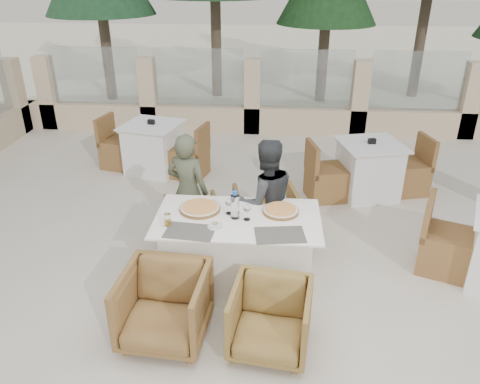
# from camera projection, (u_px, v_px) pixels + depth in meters

# --- Properties ---
(ground) EXTENTS (80.00, 80.00, 0.00)m
(ground) POSITION_uv_depth(u_px,v_px,m) (228.00, 282.00, 4.86)
(ground) COLOR beige
(ground) RESTS_ON ground
(sand_patch) EXTENTS (30.00, 16.00, 0.01)m
(sand_patch) POSITION_uv_depth(u_px,v_px,m) (265.00, 51.00, 17.37)
(sand_patch) COLOR #F6F0C9
(sand_patch) RESTS_ON ground
(perimeter_wall_far) EXTENTS (10.00, 0.34, 1.60)m
(perimeter_wall_far) POSITION_uv_depth(u_px,v_px,m) (252.00, 91.00, 8.79)
(perimeter_wall_far) COLOR beige
(perimeter_wall_far) RESTS_ON ground
(dining_table) EXTENTS (1.60, 0.90, 0.77)m
(dining_table) POSITION_uv_depth(u_px,v_px,m) (238.00, 251.00, 4.68)
(dining_table) COLOR white
(dining_table) RESTS_ON ground
(placemat_near_left) EXTENTS (0.48, 0.34, 0.00)m
(placemat_near_left) POSITION_uv_depth(u_px,v_px,m) (190.00, 231.00, 4.28)
(placemat_near_left) COLOR #58534B
(placemat_near_left) RESTS_ON dining_table
(placemat_near_right) EXTENTS (0.48, 0.36, 0.00)m
(placemat_near_right) POSITION_uv_depth(u_px,v_px,m) (280.00, 235.00, 4.23)
(placemat_near_right) COLOR #565249
(placemat_near_right) RESTS_ON dining_table
(pizza_left) EXTENTS (0.50, 0.50, 0.05)m
(pizza_left) POSITION_uv_depth(u_px,v_px,m) (200.00, 208.00, 4.64)
(pizza_left) COLOR #CC531B
(pizza_left) RESTS_ON dining_table
(pizza_right) EXTENTS (0.45, 0.45, 0.05)m
(pizza_right) POSITION_uv_depth(u_px,v_px,m) (281.00, 210.00, 4.60)
(pizza_right) COLOR #C8501B
(pizza_right) RESTS_ON dining_table
(water_bottle) EXTENTS (0.11, 0.11, 0.29)m
(water_bottle) POSITION_uv_depth(u_px,v_px,m) (235.00, 205.00, 4.45)
(water_bottle) COLOR #B7D8F0
(water_bottle) RESTS_ON dining_table
(wine_glass_centre) EXTENTS (0.10, 0.10, 0.18)m
(wine_glass_centre) POSITION_uv_depth(u_px,v_px,m) (229.00, 205.00, 4.55)
(wine_glass_centre) COLOR silver
(wine_glass_centre) RESTS_ON dining_table
(wine_glass_near) EXTENTS (0.10, 0.10, 0.18)m
(wine_glass_near) POSITION_uv_depth(u_px,v_px,m) (247.00, 211.00, 4.44)
(wine_glass_near) COLOR silver
(wine_glass_near) RESTS_ON dining_table
(beer_glass_left) EXTENTS (0.08, 0.08, 0.12)m
(beer_glass_left) POSITION_uv_depth(u_px,v_px,m) (168.00, 220.00, 4.35)
(beer_glass_left) COLOR gold
(beer_glass_left) RESTS_ON dining_table
(beer_glass_right) EXTENTS (0.08, 0.08, 0.13)m
(beer_glass_right) POSITION_uv_depth(u_px,v_px,m) (263.00, 197.00, 4.76)
(beer_glass_right) COLOR orange
(beer_glass_right) RESTS_ON dining_table
(olive_dish) EXTENTS (0.14, 0.14, 0.04)m
(olive_dish) POSITION_uv_depth(u_px,v_px,m) (215.00, 225.00, 4.35)
(olive_dish) COLOR silver
(olive_dish) RESTS_ON dining_table
(armchair_far_left) EXTENTS (0.75, 0.76, 0.56)m
(armchair_far_left) POSITION_uv_depth(u_px,v_px,m) (193.00, 223.00, 5.40)
(armchair_far_left) COLOR brown
(armchair_far_left) RESTS_ON ground
(armchair_far_right) EXTENTS (0.84, 0.86, 0.66)m
(armchair_far_right) POSITION_uv_depth(u_px,v_px,m) (266.00, 218.00, 5.40)
(armchair_far_right) COLOR olive
(armchair_far_right) RESTS_ON ground
(armchair_near_left) EXTENTS (0.77, 0.79, 0.67)m
(armchair_near_left) POSITION_uv_depth(u_px,v_px,m) (164.00, 306.00, 4.01)
(armchair_near_left) COLOR brown
(armchair_near_left) RESTS_ON ground
(armchair_near_right) EXTENTS (0.73, 0.75, 0.61)m
(armchair_near_right) POSITION_uv_depth(u_px,v_px,m) (270.00, 319.00, 3.91)
(armchair_near_right) COLOR olive
(armchair_near_right) RESTS_ON ground
(diner_left) EXTENTS (0.57, 0.46, 1.35)m
(diner_left) POSITION_uv_depth(u_px,v_px,m) (188.00, 191.00, 5.25)
(diner_left) COLOR #4F543D
(diner_left) RESTS_ON ground
(diner_right) EXTENTS (0.81, 0.72, 1.40)m
(diner_right) POSITION_uv_depth(u_px,v_px,m) (265.00, 201.00, 4.97)
(diner_right) COLOR #323537
(diner_right) RESTS_ON ground
(bg_table_a) EXTENTS (1.78, 1.18, 0.77)m
(bg_table_a) POSITION_uv_depth(u_px,v_px,m) (153.00, 148.00, 7.28)
(bg_table_a) COLOR white
(bg_table_a) RESTS_ON ground
(bg_table_b) EXTENTS (1.79, 1.18, 0.77)m
(bg_table_b) POSITION_uv_depth(u_px,v_px,m) (368.00, 169.00, 6.52)
(bg_table_b) COLOR silver
(bg_table_b) RESTS_ON ground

